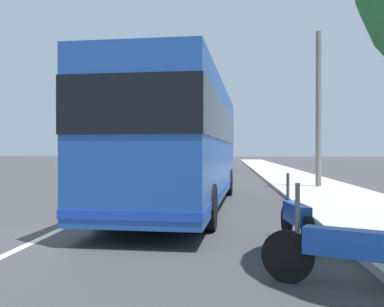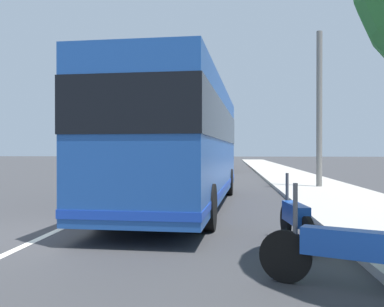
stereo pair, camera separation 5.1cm
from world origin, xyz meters
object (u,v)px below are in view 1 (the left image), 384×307
car_behind_bus (220,162)px  utility_pole (319,111)px  car_oncoming (175,160)px  motorcycle_far_end (296,219)px  car_far_distant (178,159)px  motorcycle_by_tree (359,252)px  car_ahead_same_lane (217,160)px  coach_bus (183,140)px

car_behind_bus → utility_pole: size_ratio=0.69×
car_oncoming → utility_pole: 25.48m
motorcycle_far_end → car_far_distant: 40.98m
motorcycle_by_tree → car_behind_bus: bearing=-61.3°
motorcycle_far_end → car_ahead_same_lane: size_ratio=0.45×
coach_bus → car_behind_bus: size_ratio=2.38×
motorcycle_by_tree → car_oncoming: 37.83m
car_far_distant → utility_pole: bearing=19.2°
motorcycle_by_tree → car_far_distant: (42.95, 7.43, 0.19)m
coach_bus → car_oncoming: coach_bus is taller
motorcycle_by_tree → utility_pole: size_ratio=0.33×
car_far_distant → car_oncoming: bearing=5.0°
car_far_distant → utility_pole: 31.02m
motorcycle_by_tree → car_ahead_same_lane: size_ratio=0.49×
motorcycle_far_end → car_far_distant: car_far_distant is taller
coach_bus → car_ahead_same_lane: 31.37m
coach_bus → car_ahead_same_lane: (31.34, -0.12, -1.29)m
motorcycle_far_end → car_oncoming: bearing=4.4°
car_far_distant → car_behind_bus: (-13.18, -5.15, 0.05)m
car_ahead_same_lane → car_behind_bus: car_ahead_same_lane is taller
coach_bus → utility_pole: utility_pole is taller
coach_bus → utility_pole: size_ratio=1.65×
car_behind_bus → utility_pole: (-16.13, -4.64, 2.71)m
car_behind_bus → motorcycle_far_end: bearing=-179.8°
car_oncoming → car_far_distant: bearing=-177.0°
motorcycle_by_tree → utility_pole: utility_pole is taller
motorcycle_by_tree → motorcycle_far_end: (2.60, 0.32, -0.02)m
motorcycle_far_end → car_oncoming: car_oncoming is taller
motorcycle_far_end → car_far_distant: (40.35, 7.11, 0.21)m
motorcycle_by_tree → car_oncoming: bearing=-55.0°
car_oncoming → motorcycle_by_tree: bearing=9.3°
car_oncoming → car_behind_bus: bearing=31.2°
coach_bus → motorcycle_far_end: 5.71m
motorcycle_far_end → utility_pole: (11.05, -2.68, 2.98)m
motorcycle_by_tree → car_far_distant: 43.59m
car_ahead_same_lane → utility_pole: 25.80m
motorcycle_by_tree → car_ahead_same_lane: 38.88m
car_far_distant → car_behind_bus: car_behind_bus is taller
car_behind_bus → car_oncoming: bearing=28.5°
motorcycle_by_tree → car_behind_bus: car_behind_bus is taller
motorcycle_far_end → car_far_distant: size_ratio=0.51×
motorcycle_by_tree → car_oncoming: size_ratio=0.49×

